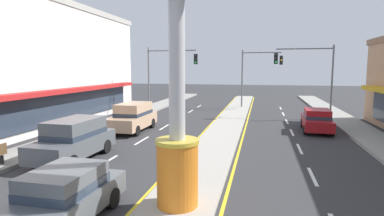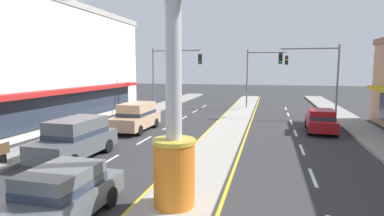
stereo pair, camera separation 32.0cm
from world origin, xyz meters
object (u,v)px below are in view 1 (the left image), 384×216
Objects in this scene: suv_near_right_lane at (74,139)px; district_sign at (177,69)px; traffic_light_left_side at (166,68)px; sedan_far_right_lane at (62,197)px; traffic_light_right_side at (310,68)px; suv_near_left_lane at (133,117)px; storefront_left at (11,64)px; traffic_light_median_far at (257,69)px; sedan_mid_left_lane at (317,120)px.

district_sign is at bearing -33.84° from suv_near_right_lane.
traffic_light_left_side is (-6.39, 19.69, 0.03)m from district_sign.
district_sign is 20.70m from traffic_light_left_side.
suv_near_right_lane is 1.08× the size of sedan_far_right_lane.
traffic_light_right_side reaches higher than suv_near_left_lane.
sedan_far_right_lane is at bearing -75.31° from suv_near_left_lane.
traffic_light_right_side is (21.54, 8.87, -0.32)m from storefront_left.
suv_near_right_lane is at bearing -89.99° from suv_near_left_lane.
suv_near_right_lane and suv_near_left_lane have the same top height.
storefront_left is at bearing 144.16° from suv_near_right_lane.
suv_near_right_lane is (-12.48, -15.41, -3.26)m from traffic_light_right_side.
traffic_light_left_side is 1.00× the size of traffic_light_right_side.
storefront_left is at bearing -134.06° from traffic_light_left_side.
suv_near_left_lane is at bearing 2.48° from storefront_left.
traffic_light_right_side is 23.24m from sedan_far_right_lane.
suv_near_right_lane is at bearing -110.53° from traffic_light_median_far.
sedan_far_right_lane and sedan_mid_left_lane have the same top height.
traffic_light_left_side reaches higher than suv_near_left_lane.
storefront_left is at bearing -157.62° from traffic_light_right_side.
traffic_light_left_side is (8.77, 9.06, -0.32)m from storefront_left.
storefront_left is 5.73× the size of sedan_far_right_lane.
storefront_left is 12.61m from traffic_light_left_side.
traffic_light_median_far reaches higher than sedan_mid_left_lane.
storefront_left reaches higher than district_sign.
district_sign is 1.82× the size of sedan_mid_left_lane.
traffic_light_median_far is 1.41× the size of sedan_mid_left_lane.
suv_near_left_lane is (-6.10, 11.02, -3.23)m from district_sign.
storefront_left is 23.30m from traffic_light_right_side.
sedan_mid_left_lane is at bearing -70.07° from traffic_light_median_far.
traffic_light_median_far reaches higher than suv_near_left_lane.
traffic_light_right_side is at bearing 34.17° from suv_near_left_lane.
traffic_light_left_side and traffic_light_right_side have the same top height.
suv_near_left_lane is (-0.00, 6.93, 0.00)m from suv_near_right_lane.
sedan_far_right_lane is at bearing -113.55° from traffic_light_right_side.
traffic_light_median_far reaches higher than sedan_far_right_lane.
traffic_light_right_side reaches higher than sedan_mid_left_lane.
suv_near_left_lane is 12.45m from sedan_mid_left_lane.
sedan_mid_left_lane is (4.26, -11.75, -3.41)m from traffic_light_median_far.
traffic_light_left_side is 1.43× the size of sedan_far_right_lane.
traffic_light_right_side reaches higher than suv_near_right_lane.
district_sign is 18.51m from storefront_left.
storefront_left is 5.33× the size of suv_near_right_lane.
traffic_light_left_side is at bearing 179.13° from traffic_light_right_side.
traffic_light_median_far is at bearing 109.93° from sedan_mid_left_lane.
traffic_light_median_far is at bearing 40.76° from storefront_left.
sedan_far_right_lane is (-4.64, -26.85, -3.41)m from traffic_light_median_far.
traffic_light_left_side is 1.00× the size of traffic_light_median_far.
sedan_far_right_lane is at bearing -120.50° from sedan_mid_left_lane.
district_sign is 25.35m from traffic_light_median_far.
suv_near_left_lane is at bearing -119.11° from traffic_light_median_far.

